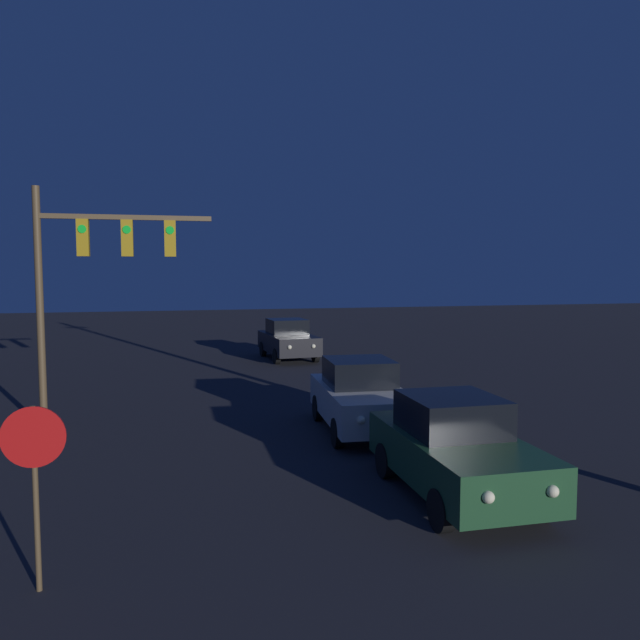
% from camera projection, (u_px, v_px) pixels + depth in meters
% --- Properties ---
extents(car_near, '(1.91, 4.15, 1.73)m').
position_uv_depth(car_near, '(455.00, 449.00, 10.70)').
color(car_near, '#1E4728').
rests_on(car_near, ground_plane).
extents(car_mid, '(2.09, 4.22, 1.73)m').
position_uv_depth(car_mid, '(361.00, 396.00, 15.05)').
color(car_mid, beige).
rests_on(car_mid, ground_plane).
extents(car_far, '(2.10, 4.23, 1.73)m').
position_uv_depth(car_far, '(288.00, 340.00, 27.01)').
color(car_far, black).
rests_on(car_far, ground_plane).
extents(traffic_signal_mast, '(4.21, 0.30, 5.89)m').
position_uv_depth(traffic_signal_mast, '(92.00, 264.00, 15.24)').
color(traffic_signal_mast, brown).
rests_on(traffic_signal_mast, ground_plane).
extents(stop_sign, '(0.75, 0.07, 2.29)m').
position_uv_depth(stop_sign, '(34.00, 462.00, 7.47)').
color(stop_sign, brown).
rests_on(stop_sign, ground_plane).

